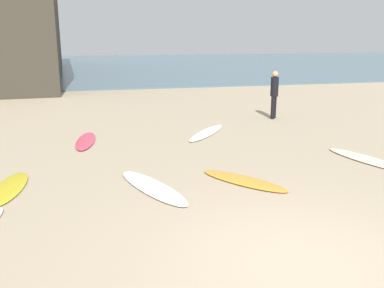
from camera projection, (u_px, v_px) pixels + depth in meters
name	position (u px, v px, depth m)	size (l,w,h in m)	color
ground_plane	(301.00, 265.00, 5.62)	(120.00, 120.00, 0.00)	tan
ocean_water	(115.00, 65.00, 42.44)	(120.00, 40.00, 0.08)	slate
surfboard_0	(153.00, 187.00, 8.40)	(0.57, 2.42, 0.07)	white
surfboard_1	(244.00, 181.00, 8.78)	(0.55, 2.04, 0.07)	gold
surfboard_3	(86.00, 141.00, 12.04)	(0.50, 2.14, 0.08)	#DF4560
surfboard_4	(207.00, 133.00, 13.08)	(0.50, 2.54, 0.07)	white
surfboard_5	(368.00, 160.00, 10.25)	(0.57, 2.40, 0.07)	#EFEAC7
surfboard_6	(9.00, 188.00, 8.36)	(0.56, 1.97, 0.06)	yellow
beachgoer_near	(274.00, 92.00, 15.23)	(0.39, 0.39, 1.71)	black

